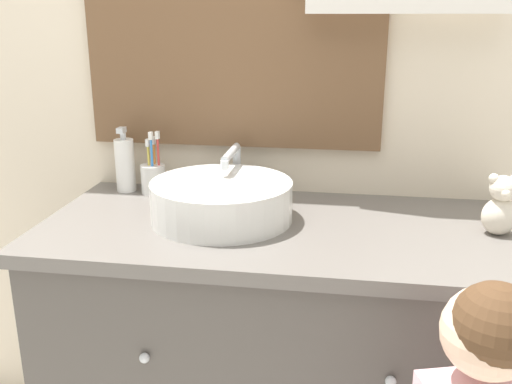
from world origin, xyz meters
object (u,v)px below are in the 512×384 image
toothbrush_holder (153,177)px  soap_dispenser (125,164)px  teddy_bear (501,206)px  sink_basin (223,199)px

toothbrush_holder → soap_dispenser: size_ratio=0.96×
soap_dispenser → teddy_bear: 1.05m
toothbrush_holder → teddy_bear: toothbrush_holder is taller
toothbrush_holder → soap_dispenser: soap_dispenser is taller
sink_basin → toothbrush_holder: toothbrush_holder is taller
toothbrush_holder → teddy_bear: size_ratio=1.23×
soap_dispenser → sink_basin: bearing=-30.2°
sink_basin → soap_dispenser: size_ratio=2.15×
sink_basin → teddy_bear: (0.69, -0.00, 0.02)m
sink_basin → toothbrush_holder: bearing=143.2°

